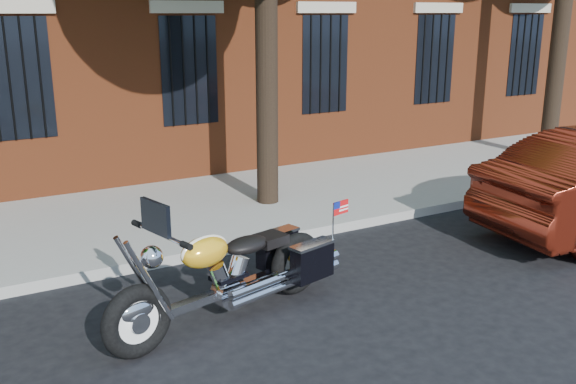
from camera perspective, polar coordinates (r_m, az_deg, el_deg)
ground at (r=8.39m, az=4.47°, el=-7.23°), size 120.00×120.00×0.00m
curb at (r=9.46m, az=-0.19°, el=-3.98°), size 40.00×0.16×0.15m
sidewalk at (r=11.05m, az=-4.96°, el=-1.10°), size 40.00×3.60×0.15m
motorcycle at (r=7.04m, az=-4.63°, el=-7.29°), size 3.05×1.31×1.53m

